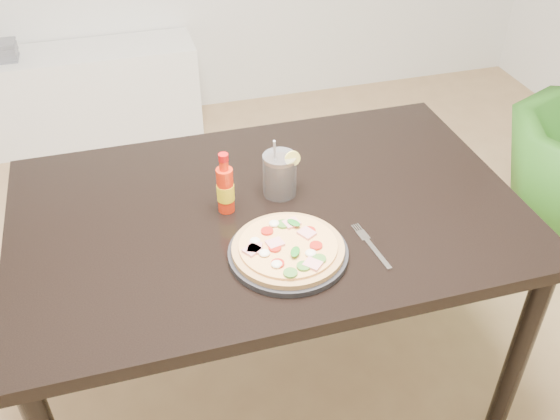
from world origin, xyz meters
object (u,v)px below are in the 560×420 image
object	(u,v)px
pizza	(288,248)
plate	(288,253)
cola_cup	(280,175)
hot_sauce_bottle	(225,189)
dining_table	(268,231)
media_console	(66,97)
fork	(370,245)

from	to	relation	value
pizza	plate	bearing A→B (deg)	26.24
cola_cup	hot_sauce_bottle	bearing A→B (deg)	-166.95
dining_table	media_console	world-z (taller)	dining_table
hot_sauce_bottle	plate	bearing A→B (deg)	-64.83
pizza	cola_cup	world-z (taller)	cola_cup
pizza	fork	xyz separation A→B (m)	(0.22, -0.02, -0.02)
pizza	media_console	world-z (taller)	pizza
hot_sauce_bottle	media_console	distance (m)	2.02
pizza	fork	distance (m)	0.22
hot_sauce_bottle	pizza	bearing A→B (deg)	-65.18
pizza	fork	world-z (taller)	pizza
plate	cola_cup	distance (m)	0.28
plate	fork	world-z (taller)	plate
fork	media_console	bearing A→B (deg)	105.37
pizza	fork	size ratio (longest dim) A/B	1.49
pizza	dining_table	bearing A→B (deg)	88.50
cola_cup	fork	xyz separation A→B (m)	(0.16, -0.29, -0.06)
hot_sauce_bottle	media_console	size ratio (longest dim) A/B	0.13
cola_cup	dining_table	bearing A→B (deg)	-130.11
fork	media_console	world-z (taller)	fork
dining_table	fork	distance (m)	0.32
hot_sauce_bottle	fork	size ratio (longest dim) A/B	0.96
plate	hot_sauce_bottle	xyz separation A→B (m)	(-0.11, 0.23, 0.06)
dining_table	pizza	xyz separation A→B (m)	(-0.01, -0.21, 0.11)
dining_table	pizza	distance (m)	0.24
dining_table	plate	size ratio (longest dim) A/B	4.63
cola_cup	media_console	distance (m)	2.03
hot_sauce_bottle	cola_cup	size ratio (longest dim) A/B	0.98
plate	pizza	bearing A→B (deg)	-153.76
fork	media_console	xyz separation A→B (m)	(-0.82, 2.13, -0.50)
plate	fork	distance (m)	0.21
media_console	plate	bearing A→B (deg)	-73.81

